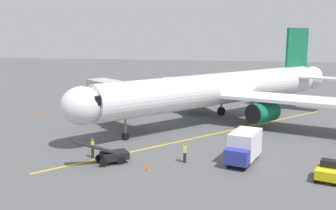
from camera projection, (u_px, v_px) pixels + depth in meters
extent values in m
plane|color=#565659|center=(217.00, 121.00, 48.46)|extent=(220.00, 220.00, 0.00)
cube|color=yellow|center=(215.00, 134.00, 42.11)|extent=(26.03, 30.69, 0.01)
cylinder|color=white|center=(220.00, 89.00, 47.14)|extent=(24.87, 28.41, 3.80)
ellipsoid|color=white|center=(82.00, 106.00, 36.14)|extent=(5.34, 5.39, 3.61)
cone|color=white|center=(307.00, 78.00, 58.34)|extent=(4.55, 4.50, 3.42)
cube|color=black|center=(95.00, 98.00, 36.88)|extent=(3.50, 3.31, 0.90)
cube|color=white|center=(299.00, 100.00, 42.89)|extent=(17.82, 10.28, 0.36)
cylinder|color=#146B47|center=(263.00, 112.00, 43.63)|extent=(3.95, 4.08, 2.30)
cylinder|color=black|center=(253.00, 114.00, 42.57)|extent=(1.73, 1.51, 2.10)
cube|color=white|center=(196.00, 84.00, 56.12)|extent=(12.54, 17.51, 0.36)
cylinder|color=#146B47|center=(194.00, 99.00, 52.63)|extent=(3.95, 4.08, 2.30)
cylinder|color=black|center=(184.00, 100.00, 51.57)|extent=(1.73, 1.51, 2.10)
cube|color=#146B47|center=(297.00, 53.00, 55.83)|extent=(3.38, 3.90, 7.20)
cube|color=white|center=(314.00, 78.00, 53.75)|extent=(6.83, 4.64, 0.24)
cube|color=white|center=(276.00, 74.00, 58.71)|extent=(5.41, 6.71, 0.24)
cylinder|color=slate|center=(125.00, 123.00, 39.41)|extent=(0.24, 0.24, 2.77)
cylinder|color=black|center=(126.00, 136.00, 39.66)|extent=(0.80, 0.83, 0.70)
cylinder|color=slate|center=(252.00, 107.00, 47.33)|extent=(0.24, 0.24, 2.77)
cylinder|color=black|center=(252.00, 118.00, 47.58)|extent=(1.05, 1.13, 1.10)
cylinder|color=slate|center=(221.00, 101.00, 51.37)|extent=(0.24, 0.24, 2.77)
cylinder|color=black|center=(221.00, 111.00, 51.62)|extent=(1.05, 1.13, 1.10)
cube|color=#B7B7BC|center=(114.00, 92.00, 45.57)|extent=(8.55, 7.80, 2.50)
cube|color=gray|center=(135.00, 97.00, 42.08)|extent=(4.20, 4.25, 3.00)
cylinder|color=slate|center=(96.00, 103.00, 49.41)|extent=(0.70, 0.70, 3.90)
cube|color=#333338|center=(97.00, 116.00, 49.71)|extent=(2.00, 2.00, 0.60)
cylinder|color=#23232D|center=(185.00, 157.00, 32.65)|extent=(0.26, 0.26, 0.88)
cube|color=#D8EA19|center=(185.00, 149.00, 32.52)|extent=(0.29, 0.41, 0.60)
cube|color=silver|center=(185.00, 149.00, 32.52)|extent=(0.30, 0.43, 0.10)
sphere|color=#9E7051|center=(185.00, 144.00, 32.44)|extent=(0.22, 0.22, 0.22)
cylinder|color=#23232D|center=(93.00, 153.00, 33.90)|extent=(0.26, 0.26, 0.88)
cube|color=#D8EA19|center=(92.00, 145.00, 33.77)|extent=(0.42, 0.45, 0.60)
cube|color=silver|center=(92.00, 145.00, 33.77)|extent=(0.43, 0.47, 0.10)
sphere|color=brown|center=(92.00, 140.00, 33.69)|extent=(0.22, 0.22, 0.22)
cube|color=black|center=(114.00, 155.00, 32.62)|extent=(2.66, 2.52, 0.60)
cube|color=black|center=(95.00, 147.00, 31.79)|extent=(3.54, 2.97, 1.61)
cylinder|color=black|center=(103.00, 163.00, 31.62)|extent=(0.66, 0.58, 0.64)
cylinder|color=black|center=(99.00, 158.00, 32.77)|extent=(0.66, 0.58, 0.64)
cylinder|color=black|center=(121.00, 160.00, 32.24)|extent=(0.66, 0.58, 0.64)
cylinder|color=black|center=(116.00, 156.00, 33.40)|extent=(0.66, 0.58, 0.64)
cube|color=white|center=(170.00, 95.00, 64.60)|extent=(2.50, 2.66, 0.60)
cube|color=black|center=(163.00, 91.00, 63.38)|extent=(2.93, 3.57, 1.61)
cylinder|color=black|center=(167.00, 98.00, 63.42)|extent=(0.58, 0.67, 0.64)
cylinder|color=black|center=(162.00, 97.00, 64.37)|extent=(0.58, 0.67, 0.64)
cylinder|color=black|center=(174.00, 97.00, 64.42)|extent=(0.58, 0.67, 0.64)
cylinder|color=black|center=(169.00, 96.00, 65.36)|extent=(0.58, 0.67, 0.64)
cube|color=yellow|center=(327.00, 172.00, 28.58)|extent=(2.12, 2.64, 0.70)
cube|color=black|center=(329.00, 163.00, 28.73)|extent=(1.32, 1.19, 0.50)
cylinder|color=black|center=(335.00, 182.00, 27.64)|extent=(0.42, 0.65, 0.60)
cylinder|color=black|center=(316.00, 179.00, 28.27)|extent=(0.42, 0.65, 0.60)
cylinder|color=black|center=(319.00, 172.00, 29.64)|extent=(0.42, 0.65, 0.60)
cube|color=#2D3899|center=(238.00, 156.00, 31.19)|extent=(2.28, 2.14, 1.20)
cube|color=black|center=(235.00, 156.00, 30.54)|extent=(1.68, 0.60, 0.70)
cube|color=silver|center=(245.00, 144.00, 32.80)|extent=(2.88, 4.00, 2.20)
cylinder|color=black|center=(245.00, 165.00, 30.79)|extent=(0.46, 0.88, 0.84)
cylinder|color=black|center=(229.00, 163.00, 31.37)|extent=(0.46, 0.88, 0.84)
cylinder|color=black|center=(255.00, 154.00, 33.59)|extent=(0.46, 0.88, 0.84)
cylinder|color=black|center=(241.00, 152.00, 34.17)|extent=(0.46, 0.88, 0.84)
cone|color=#F2590F|center=(148.00, 168.00, 30.68)|extent=(0.32, 0.32, 0.55)
cone|color=#F2590F|center=(40.00, 114.00, 50.87)|extent=(0.32, 0.32, 0.55)
cone|color=#F2590F|center=(115.00, 119.00, 48.00)|extent=(0.32, 0.32, 0.55)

